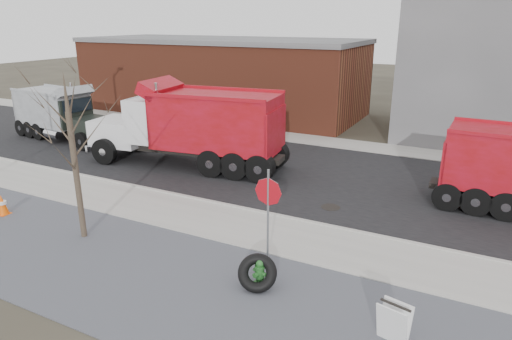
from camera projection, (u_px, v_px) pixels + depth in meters
The scene contains 15 objects.
ground at pixel (214, 225), 15.24m from camera, with size 120.00×120.00×0.00m, color #383328.
gravel_verge at pixel (145, 274), 12.28m from camera, with size 60.00×5.00×0.03m, color slate.
sidewalk at pixel (218, 221), 15.44m from camera, with size 60.00×2.50×0.06m, color #9E9B93.
curb at pixel (237, 207), 16.53m from camera, with size 60.00×0.15×0.11m, color #9E9B93.
road at pixel (289, 171), 20.55m from camera, with size 60.00×9.40×0.02m, color black.
far_sidewalk at pixel (329, 142), 25.36m from camera, with size 60.00×2.00×0.06m, color #9E9B93.
building_brick at pixel (221, 75), 33.08m from camera, with size 20.20×8.20×5.30m.
bare_tree at pixel (71, 136), 13.39m from camera, with size 3.20×3.20×5.20m.
fire_hydrant at pixel (260, 273), 11.69m from camera, with size 0.44×0.43×0.77m.
truck_tire at pixel (257, 273), 11.54m from camera, with size 1.23×1.13×0.95m.
stop_sign at pixel (268, 202), 12.07m from camera, with size 0.78×0.06×2.85m.
sandwich_board at pixel (394, 323), 9.56m from camera, with size 0.75×0.57×0.93m.
traffic_cone_far at pixel (2, 205), 15.93m from camera, with size 0.39×0.39×0.74m.
dump_truck_red_b at pixel (192, 124), 20.76m from camera, with size 9.49×3.77×3.92m.
dump_truck_grey at pixel (61, 112), 25.62m from camera, with size 6.95×2.85×3.09m.
Camera 1 is at (7.59, -11.70, 6.57)m, focal length 32.00 mm.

